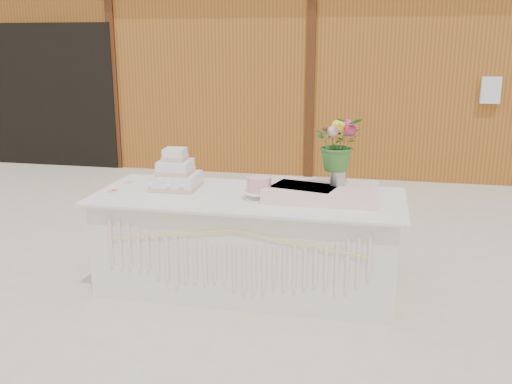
# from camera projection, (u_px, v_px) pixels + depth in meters

# --- Properties ---
(ground) EXTENTS (80.00, 80.00, 0.00)m
(ground) POSITION_uv_depth(u_px,v_px,m) (248.00, 287.00, 4.61)
(ground) COLOR beige
(ground) RESTS_ON ground
(barn) EXTENTS (12.60, 4.60, 3.30)m
(barn) POSITION_uv_depth(u_px,v_px,m) (324.00, 56.00, 9.85)
(barn) COLOR #9C5820
(barn) RESTS_ON ground
(cake_table) EXTENTS (2.40, 1.00, 0.77)m
(cake_table) POSITION_uv_depth(u_px,v_px,m) (248.00, 242.00, 4.51)
(cake_table) COLOR white
(cake_table) RESTS_ON ground
(wedding_cake) EXTENTS (0.38, 0.38, 0.33)m
(wedding_cake) POSITION_uv_depth(u_px,v_px,m) (176.00, 175.00, 4.61)
(wedding_cake) COLOR white
(wedding_cake) RESTS_ON cake_table
(pink_cake_stand) EXTENTS (0.24, 0.24, 0.17)m
(pink_cake_stand) POSITION_uv_depth(u_px,v_px,m) (259.00, 187.00, 4.29)
(pink_cake_stand) COLOR white
(pink_cake_stand) RESTS_ON cake_table
(satin_runner) EXTENTS (0.85, 0.50, 0.11)m
(satin_runner) POSITION_uv_depth(u_px,v_px,m) (322.00, 192.00, 4.30)
(satin_runner) COLOR #FACDC9
(satin_runner) RESTS_ON cake_table
(flower_vase) EXTENTS (0.12, 0.12, 0.16)m
(flower_vase) POSITION_uv_depth(u_px,v_px,m) (338.00, 174.00, 4.28)
(flower_vase) COLOR #AEAEB3
(flower_vase) RESTS_ON satin_runner
(bouquet) EXTENTS (0.41, 0.37, 0.41)m
(bouquet) POSITION_uv_depth(u_px,v_px,m) (339.00, 137.00, 4.21)
(bouquet) COLOR #36692A
(bouquet) RESTS_ON flower_vase
(loose_flowers) EXTENTS (0.23, 0.35, 0.02)m
(loose_flowers) POSITION_uv_depth(u_px,v_px,m) (126.00, 186.00, 4.65)
(loose_flowers) COLOR pink
(loose_flowers) RESTS_ON cake_table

